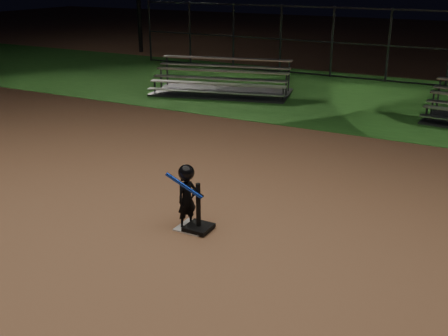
% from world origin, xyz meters
% --- Properties ---
extents(ground, '(80.00, 80.00, 0.00)m').
position_xyz_m(ground, '(0.00, 0.00, 0.00)').
color(ground, '#9B6846').
rests_on(ground, ground).
extents(grass_strip, '(60.00, 8.00, 0.01)m').
position_xyz_m(grass_strip, '(0.00, 10.00, 0.01)').
color(grass_strip, '#245B1D').
rests_on(grass_strip, ground).
extents(home_plate, '(0.45, 0.45, 0.02)m').
position_xyz_m(home_plate, '(0.00, 0.00, 0.01)').
color(home_plate, beige).
rests_on(home_plate, ground).
extents(batting_tee, '(0.38, 0.38, 0.74)m').
position_xyz_m(batting_tee, '(0.12, -0.03, 0.16)').
color(batting_tee, black).
rests_on(batting_tee, home_plate).
extents(child_batter, '(0.52, 0.48, 1.01)m').
position_xyz_m(child_batter, '(-0.09, -0.01, 0.54)').
color(child_batter, black).
rests_on(child_batter, ground).
extents(bleacher_left, '(4.62, 3.03, 1.04)m').
position_xyz_m(bleacher_left, '(-4.15, 8.60, 0.21)').
color(bleacher_left, silver).
rests_on(bleacher_left, ground).
extents(backstop_fence, '(20.08, 0.08, 2.50)m').
position_xyz_m(backstop_fence, '(0.00, 13.00, 1.25)').
color(backstop_fence, '#38383D').
rests_on(backstop_fence, ground).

